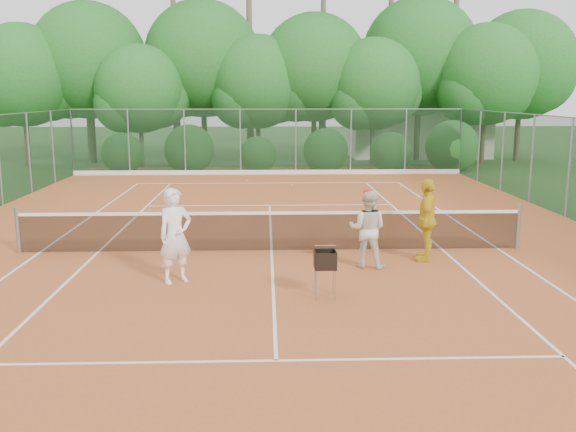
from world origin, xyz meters
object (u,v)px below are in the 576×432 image
(player_white, at_px, (175,236))
(player_center_grp, at_px, (368,229))
(ball_hopper, at_px, (325,261))
(player_yellow, at_px, (427,220))

(player_white, distance_m, player_center_grp, 4.09)
(player_center_grp, distance_m, ball_hopper, 2.38)
(player_center_grp, distance_m, player_yellow, 1.51)
(player_white, distance_m, ball_hopper, 3.07)
(player_yellow, xyz_separation_m, ball_hopper, (-2.52, -2.61, -0.23))
(player_center_grp, height_order, player_yellow, player_yellow)
(player_white, bearing_deg, player_yellow, -17.34)
(player_center_grp, bearing_deg, ball_hopper, -117.83)
(player_white, relative_size, player_center_grp, 1.11)
(player_white, bearing_deg, ball_hopper, -54.02)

